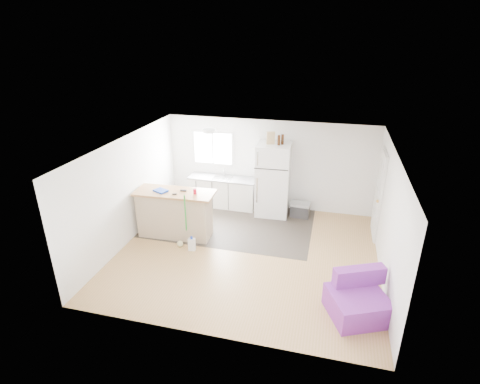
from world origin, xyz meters
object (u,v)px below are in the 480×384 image
kitchen_cabinets (223,191)px  bottle_left (279,140)px  peninsula (175,213)px  cleaner_jug (192,244)px  cooler (300,210)px  refrigerator (273,180)px  purple_seat (357,300)px  blue_tray (161,191)px  mop (182,237)px  cardboard_box (271,138)px  red_cup (195,191)px  bottle_right (282,139)px

kitchen_cabinets → bottle_left: (1.51, -0.20, 1.60)m
peninsula → cleaner_jug: (0.61, -0.55, -0.42)m
cooler → refrigerator: bearing=-177.5°
refrigerator → purple_seat: refrigerator is taller
refrigerator → blue_tray: size_ratio=6.34×
cleaner_jug → mop: (-0.28, 0.11, 0.08)m
refrigerator → mop: size_ratio=1.46×
peninsula → blue_tray: size_ratio=6.16×
mop → refrigerator: bearing=28.3°
cardboard_box → bottle_left: 0.22m
kitchen_cabinets → red_cup: 1.99m
bottle_left → red_cup: bearing=-134.4°
cooler → cleaner_jug: size_ratio=1.54×
bottle_right → purple_seat: bearing=-61.8°
purple_seat → bottle_left: (-1.94, 3.40, 1.75)m
peninsula → refrigerator: (2.01, 1.72, 0.38)m
refrigerator → bottle_right: size_ratio=7.60×
refrigerator → peninsula: bearing=-141.8°
purple_seat → cleaner_jug: bearing=136.4°
kitchen_cabinets → peninsula: (-0.62, -1.84, 0.14)m
cleaner_jug → red_cup: (-0.08, 0.55, 1.03)m
cardboard_box → red_cup: bearing=-129.4°
peninsula → refrigerator: 2.67m
refrigerator → cooler: bearing=-4.0°
purple_seat → cardboard_box: (-2.15, 3.45, 1.78)m
cleaner_jug → cardboard_box: cardboard_box is taller
kitchen_cabinets → mop: mop is taller
refrigerator → mop: refrigerator is taller
mop → red_cup: bearing=41.7°
mop → bottle_left: (1.80, 2.07, 1.79)m
peninsula → red_cup: 0.81m
refrigerator → blue_tray: refrigerator is taller
cleaner_jug → red_cup: size_ratio=2.82×
bottle_left → bottle_right: bearing=48.5°
kitchen_cabinets → red_cup: size_ratio=15.60×
kitchen_cabinets → red_cup: red_cup is taller
cooler → mop: size_ratio=0.40×
purple_seat → bottle_left: bottle_left is taller
peninsula → bottle_left: bottle_left is taller
refrigerator → bottle_left: bearing=-36.5°
blue_tray → red_cup: bearing=4.7°
cooler → purple_seat: (1.32, -3.46, 0.08)m
bottle_left → bottle_right: same height
purple_seat → red_cup: red_cup is taller
refrigerator → blue_tray: bearing=-144.4°
bottle_left → cooler: bearing=5.6°
blue_tray → bottle_right: size_ratio=1.20×
kitchen_cabinets → purple_seat: size_ratio=1.59×
peninsula → red_cup: size_ratio=15.39×
mop → bottle_right: size_ratio=5.21×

